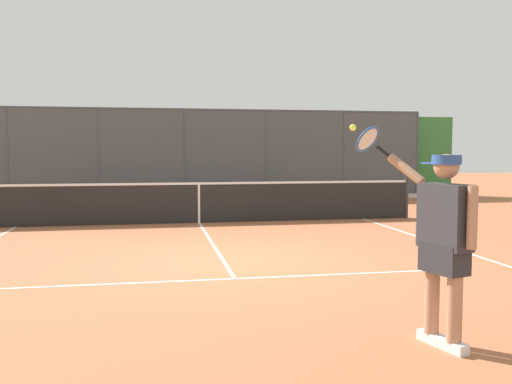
# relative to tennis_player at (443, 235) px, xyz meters

# --- Properties ---
(ground_plane) EXTENTS (60.00, 60.00, 0.00)m
(ground_plane) POSITION_rel_tennis_player_xyz_m (1.40, -4.09, -0.99)
(ground_plane) COLOR #A8603D
(court_line_markings) EXTENTS (8.27, 10.68, 0.01)m
(court_line_markings) POSITION_rel_tennis_player_xyz_m (1.40, -2.60, -0.99)
(court_line_markings) COLOR white
(court_line_markings) RESTS_ON ground
(fence_backdrop) EXTENTS (19.84, 1.37, 3.12)m
(fence_backdrop) POSITION_rel_tennis_player_xyz_m (1.40, -15.09, 0.47)
(fence_backdrop) COLOR #474C51
(fence_backdrop) RESTS_ON ground
(tennis_net) EXTENTS (10.63, 0.09, 1.07)m
(tennis_net) POSITION_rel_tennis_player_xyz_m (1.40, -8.72, -0.50)
(tennis_net) COLOR #2D2D2D
(tennis_net) RESTS_ON ground
(tennis_player) EXTENTS (0.74, 1.29, 1.98)m
(tennis_player) POSITION_rel_tennis_player_xyz_m (0.00, 0.00, 0.00)
(tennis_player) COLOR silver
(tennis_player) RESTS_ON ground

